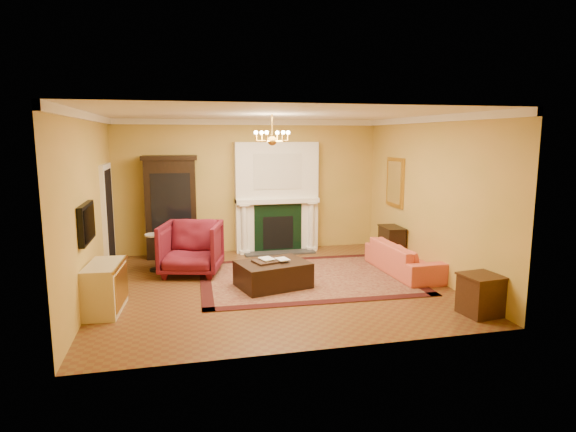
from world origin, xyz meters
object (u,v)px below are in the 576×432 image
object	(u,v)px
pedestal_table	(156,249)
commode	(105,288)
coral_sofa	(404,253)
leather_ottoman	(273,274)
wingback_armchair	(191,246)
console_table	(391,245)
china_cabinet	(171,209)
end_table	(480,296)

from	to	relation	value
pedestal_table	commode	xyz separation A→B (m)	(-0.67, -2.14, -0.06)
coral_sofa	leather_ottoman	bearing A→B (deg)	95.33
wingback_armchair	coral_sofa	world-z (taller)	wingback_armchair
console_table	leather_ottoman	xyz separation A→B (m)	(-2.81, -1.22, -0.12)
pedestal_table	leather_ottoman	distance (m)	2.57
china_cabinet	leather_ottoman	distance (m)	3.26
commode	console_table	size ratio (longest dim) A/B	1.39
coral_sofa	end_table	world-z (taller)	coral_sofa
end_table	pedestal_table	bearing A→B (deg)	143.50
coral_sofa	leather_ottoman	distance (m)	2.69
commode	leather_ottoman	size ratio (longest dim) A/B	0.84
commode	console_table	world-z (taller)	commode
china_cabinet	coral_sofa	bearing A→B (deg)	-24.62
wingback_armchair	coral_sofa	distance (m)	4.12
pedestal_table	end_table	size ratio (longest dim) A/B	1.27
pedestal_table	commode	world-z (taller)	same
wingback_armchair	console_table	distance (m)	4.18
china_cabinet	wingback_armchair	world-z (taller)	china_cabinet
end_table	console_table	bearing A→B (deg)	88.93
end_table	coral_sofa	bearing A→B (deg)	92.01
end_table	commode	bearing A→B (deg)	165.60
coral_sofa	leather_ottoman	world-z (taller)	coral_sofa
wingback_armchair	pedestal_table	size ratio (longest dim) A/B	1.51
china_cabinet	pedestal_table	bearing A→B (deg)	-102.66
wingback_armchair	pedestal_table	world-z (taller)	wingback_armchair
coral_sofa	wingback_armchair	bearing A→B (deg)	76.42
commode	china_cabinet	bearing A→B (deg)	77.92
pedestal_table	china_cabinet	bearing A→B (deg)	74.26
china_cabinet	end_table	world-z (taller)	china_cabinet
pedestal_table	end_table	world-z (taller)	pedestal_table
pedestal_table	console_table	world-z (taller)	pedestal_table
china_cabinet	pedestal_table	world-z (taller)	china_cabinet
china_cabinet	console_table	bearing A→B (deg)	-14.25
leather_ottoman	pedestal_table	bearing A→B (deg)	128.18
coral_sofa	leather_ottoman	size ratio (longest dim) A/B	1.69
commode	console_table	bearing A→B (deg)	22.89
commode	leather_ottoman	distance (m)	2.77
coral_sofa	console_table	bearing A→B (deg)	-10.72
china_cabinet	coral_sofa	world-z (taller)	china_cabinet
commode	console_table	distance (m)	5.80
pedestal_table	console_table	bearing A→B (deg)	-3.92
china_cabinet	wingback_armchair	size ratio (longest dim) A/B	1.91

